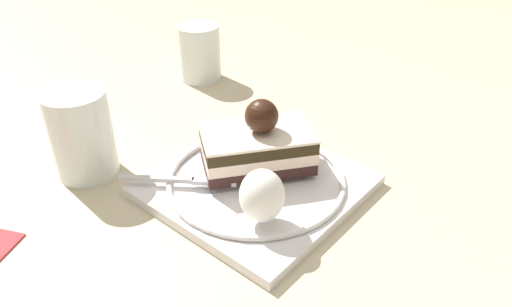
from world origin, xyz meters
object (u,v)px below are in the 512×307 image
drink_glass_far (83,139)px  drink_glass_near (200,56)px  fork (181,180)px  cake_slice (258,145)px  dessert_plate (256,183)px  whipped_cream_dollop (262,196)px

drink_glass_far → drink_glass_near: bearing=-69.9°
fork → cake_slice: bearing=-116.2°
drink_glass_far → cake_slice: bearing=-141.7°
drink_glass_far → fork: bearing=-159.7°
cake_slice → drink_glass_far: size_ratio=1.37×
dessert_plate → drink_glass_near: drink_glass_near is taller
dessert_plate → whipped_cream_dollop: 0.08m
cake_slice → whipped_cream_dollop: cake_slice is taller
drink_glass_near → cake_slice: bearing=150.0°
cake_slice → whipped_cream_dollop: 0.09m
cake_slice → dessert_plate: bearing=127.4°
whipped_cream_dollop → cake_slice: bearing=-45.9°
fork → drink_glass_near: (0.21, -0.23, 0.02)m
cake_slice → drink_glass_near: (0.25, -0.15, -0.01)m
dessert_plate → fork: size_ratio=1.98×
whipped_cream_dollop → drink_glass_near: bearing=-33.8°
whipped_cream_dollop → drink_glass_near: size_ratio=0.62×
whipped_cream_dollop → drink_glass_far: (0.22, 0.06, -0.00)m
dessert_plate → drink_glass_near: 0.31m
whipped_cream_dollop → drink_glass_far: drink_glass_far is taller
cake_slice → whipped_cream_dollop: bearing=134.1°
cake_slice → fork: 0.09m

